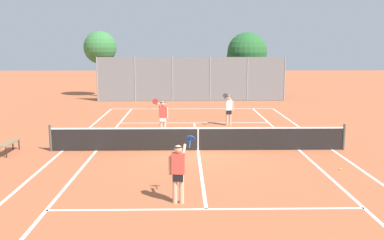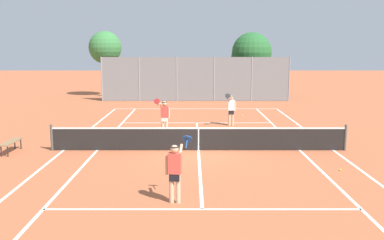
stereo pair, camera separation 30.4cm
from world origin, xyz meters
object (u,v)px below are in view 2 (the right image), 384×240
Objects in this scene: loose_tennis_ball_0 at (339,170)px; tree_behind_right at (249,54)px; player_far_left at (163,115)px; player_far_right at (230,108)px; tree_behind_left at (105,49)px; player_near_side at (174,169)px; loose_tennis_ball_1 at (241,116)px; courtside_bench at (10,143)px; tennis_net at (197,138)px.

tree_behind_right reaches higher than loose_tennis_ball_0.
player_far_left reaches higher than loose_tennis_ball_0.
player_far_right is 0.32× the size of tree_behind_left.
loose_tennis_ball_1 is (3.53, 14.63, -0.89)m from player_near_side.
player_near_side and player_far_right have the same top height.
courtside_bench is (-10.27, -9.08, 0.38)m from loose_tennis_ball_1.
tennis_net is 5.91m from player_far_right.
tree_behind_left is (-12.29, 22.40, 3.99)m from loose_tennis_ball_0.
player_near_side is at bearing -102.12° from tree_behind_right.
player_far_left is at bearing 31.97° from courtside_bench.
loose_tennis_ball_1 is at bearing 72.56° from player_far_right.
player_far_left and player_far_right have the same top height.
tree_behind_right is (5.17, 24.09, 2.68)m from player_near_side.
tennis_net reaches higher than loose_tennis_ball_1.
tree_behind_left is 1.03× the size of tree_behind_right.
loose_tennis_ball_0 is 0.01× the size of tree_behind_left.
player_near_side is (-0.72, -5.90, 0.42)m from tennis_net.
tree_behind_right is at bearing 77.88° from player_near_side.
tree_behind_right reaches higher than tennis_net.
player_near_side is at bearing -96.98° from tennis_net.
loose_tennis_ball_0 is at bearing -61.26° from tree_behind_left.
loose_tennis_ball_0 and loose_tennis_ball_1 have the same top height.
player_near_side is 8.75m from courtside_bench.
player_far_left is 0.33× the size of tree_behind_right.
player_far_right is (2.55, 11.51, 0.00)m from player_near_side.
tree_behind_left reaches higher than loose_tennis_ball_0.
loose_tennis_ball_0 is at bearing -44.29° from player_far_left.
tennis_net is 3.70m from player_far_left.
tree_behind_right reaches higher than player_far_right.
tree_behind_left is (-5.92, 16.19, 3.10)m from player_far_left.
player_near_side is at bearing -102.48° from player_far_right.
player_far_left is 4.11m from player_far_right.
loose_tennis_ball_1 is at bearing 99.66° from loose_tennis_ball_0.
tennis_net is 181.82× the size of loose_tennis_ball_0.
tree_behind_right is (-0.33, 21.09, 3.58)m from loose_tennis_ball_0.
player_near_side is 1.00× the size of player_far_left.
courtside_bench is 0.28× the size of tree_behind_right.
player_far_left is at bearing 135.71° from loose_tennis_ball_0.
courtside_bench is 22.27m from tree_behind_right.
courtside_bench is (-5.87, -3.67, -0.52)m from player_far_left.
player_near_side is at bearing -84.64° from player_far_left.
loose_tennis_ball_0 is 11.80m from loose_tennis_ball_1.
player_far_right is 0.33× the size of tree_behind_right.
tree_behind_right is (2.63, 12.58, 2.68)m from player_far_right.
tree_behind_right reaches higher than loose_tennis_ball_1.
tree_behind_right is at bearing 90.91° from loose_tennis_ball_0.
tree_behind_right reaches higher than player_far_left.
player_far_right is 26.88× the size of loose_tennis_ball_1.
loose_tennis_ball_1 is (-1.98, 11.63, 0.00)m from loose_tennis_ball_0.
loose_tennis_ball_0 is 12.51m from courtside_bench.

